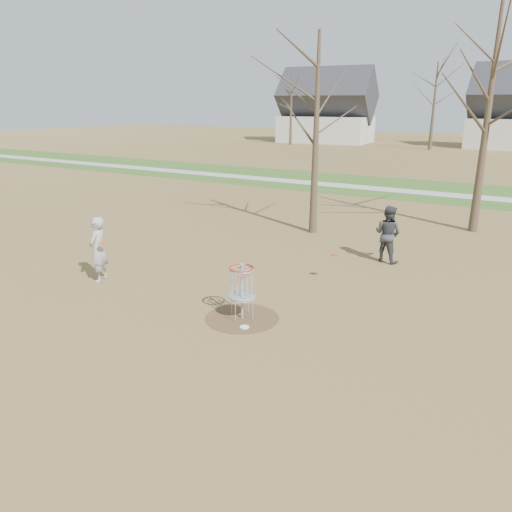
{
  "coord_description": "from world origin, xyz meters",
  "views": [
    {
      "loc": [
        5.94,
        -9.37,
        5.02
      ],
      "look_at": [
        -0.5,
        1.5,
        1.1
      ],
      "focal_mm": 35.0,
      "sensor_mm": 36.0,
      "label": 1
    }
  ],
  "objects_px": {
    "disc_golf_basket": "(242,283)",
    "disc_grounded": "(245,327)",
    "player_throwing": "(388,234)",
    "player_standing": "(98,250)"
  },
  "relations": [
    {
      "from": "disc_grounded",
      "to": "player_throwing",
      "type": "bearing_deg",
      "value": 78.74
    },
    {
      "from": "player_standing",
      "to": "disc_grounded",
      "type": "xyz_separation_m",
      "value": [
        5.3,
        -0.56,
        -0.93
      ]
    },
    {
      "from": "player_standing",
      "to": "disc_golf_basket",
      "type": "height_order",
      "value": "player_standing"
    },
    {
      "from": "player_standing",
      "to": "disc_grounded",
      "type": "height_order",
      "value": "player_standing"
    },
    {
      "from": "disc_grounded",
      "to": "disc_golf_basket",
      "type": "relative_size",
      "value": 0.16
    },
    {
      "from": "disc_grounded",
      "to": "disc_golf_basket",
      "type": "height_order",
      "value": "disc_golf_basket"
    },
    {
      "from": "player_throwing",
      "to": "disc_golf_basket",
      "type": "height_order",
      "value": "player_throwing"
    },
    {
      "from": "disc_golf_basket",
      "to": "disc_grounded",
      "type": "bearing_deg",
      "value": -52.11
    },
    {
      "from": "player_standing",
      "to": "disc_golf_basket",
      "type": "distance_m",
      "value": 4.97
    },
    {
      "from": "player_standing",
      "to": "disc_grounded",
      "type": "distance_m",
      "value": 5.41
    }
  ]
}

